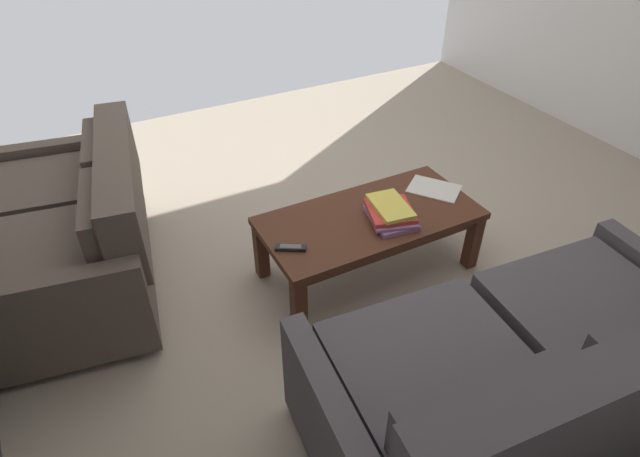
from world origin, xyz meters
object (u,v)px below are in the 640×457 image
book_stack (391,213)px  loose_magazine (434,189)px  sofa_main (526,379)px  tv_remote (291,248)px  coffee_table (370,224)px  loveseat_near (73,233)px

book_stack → loose_magazine: bearing=-161.8°
sofa_main → book_stack: sofa_main is taller
sofa_main → tv_remote: sofa_main is taller
tv_remote → coffee_table: bearing=-172.8°
sofa_main → loose_magazine: sofa_main is taller
sofa_main → book_stack: (-0.08, -1.12, 0.09)m
book_stack → tv_remote: (0.60, -0.02, -0.03)m
book_stack → sofa_main: bearing=85.9°
book_stack → tv_remote: 0.60m
loveseat_near → book_stack: 1.76m
coffee_table → book_stack: book_stack is taller
book_stack → tv_remote: size_ratio=2.14×
loose_magazine → sofa_main: bearing=-148.3°
coffee_table → tv_remote: size_ratio=7.71×
coffee_table → book_stack: size_ratio=3.60×
loveseat_near → book_stack: loveseat_near is taller
loose_magazine → loveseat_near: bearing=125.5°
coffee_table → tv_remote: bearing=7.2°
sofa_main → loose_magazine: (-0.49, -1.25, 0.05)m
coffee_table → sofa_main: bearing=89.8°
coffee_table → tv_remote: tv_remote is taller
loveseat_near → tv_remote: bearing=143.0°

